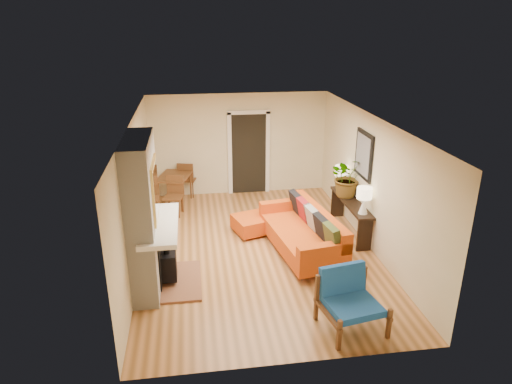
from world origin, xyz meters
TOP-DOWN VIEW (x-y plane):
  - room_shell at (0.60, 2.63)m, footprint 6.50×6.50m
  - fireplace at (-2.00, -1.00)m, footprint 1.09×1.68m
  - sofa at (0.92, -0.17)m, footprint 1.34×2.45m
  - ottoman at (-0.00, 0.77)m, footprint 0.90×0.90m
  - blue_chair at (0.98, -2.53)m, footprint 0.98×0.96m
  - dining_table at (-1.58, 2.62)m, footprint 1.03×1.74m
  - console_table at (2.07, 0.49)m, footprint 0.34×1.85m
  - lamp_near at (2.07, -0.17)m, footprint 0.30×0.30m
  - lamp_far at (2.07, 1.23)m, footprint 0.30×0.30m
  - houseplant at (2.06, 0.79)m, footprint 0.89×0.81m

SIDE VIEW (x-z plane):
  - ottoman at x=0.00m, z-range 0.03..0.39m
  - sofa at x=0.92m, z-range -0.06..0.86m
  - blue_chair at x=0.98m, z-range 0.04..0.92m
  - console_table at x=2.07m, z-range 0.21..0.94m
  - dining_table at x=-1.58m, z-range 0.14..1.06m
  - lamp_near at x=2.07m, z-range 0.79..1.33m
  - lamp_far at x=2.07m, z-range 0.79..1.33m
  - houseplant at x=2.06m, z-range 0.73..1.60m
  - room_shell at x=0.60m, z-range -2.01..4.49m
  - fireplace at x=-2.00m, z-range -0.06..2.54m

